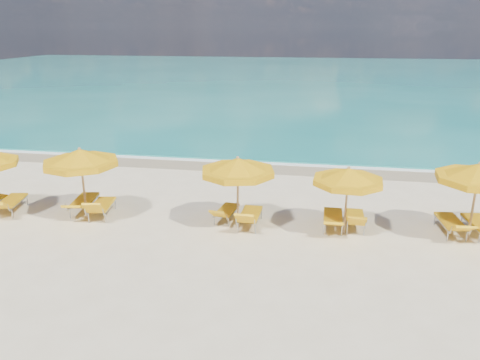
# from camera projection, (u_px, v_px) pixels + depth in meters

# --- Properties ---
(ground_plane) EXTENTS (120.00, 120.00, 0.00)m
(ground_plane) POSITION_uv_depth(u_px,v_px,m) (232.00, 228.00, 15.55)
(ground_plane) COLOR beige
(ocean) EXTENTS (120.00, 80.00, 0.30)m
(ocean) POSITION_uv_depth(u_px,v_px,m) (301.00, 78.00, 60.48)
(ocean) COLOR #157770
(ocean) RESTS_ON ground
(wet_sand_band) EXTENTS (120.00, 2.60, 0.01)m
(wet_sand_band) POSITION_uv_depth(u_px,v_px,m) (261.00, 166.00, 22.47)
(wet_sand_band) COLOR tan
(wet_sand_band) RESTS_ON ground
(foam_line) EXTENTS (120.00, 1.20, 0.03)m
(foam_line) POSITION_uv_depth(u_px,v_px,m) (263.00, 161.00, 23.22)
(foam_line) COLOR white
(foam_line) RESTS_ON ground
(whitecap_near) EXTENTS (14.00, 0.36, 0.05)m
(whitecap_near) POSITION_uv_depth(u_px,v_px,m) (193.00, 123.00, 32.42)
(whitecap_near) COLOR white
(whitecap_near) RESTS_ON ground
(whitecap_far) EXTENTS (18.00, 0.30, 0.05)m
(whitecap_far) POSITION_uv_depth(u_px,v_px,m) (388.00, 112.00, 36.73)
(whitecap_far) COLOR white
(whitecap_far) RESTS_ON ground
(umbrella_3) EXTENTS (2.83, 2.83, 2.57)m
(umbrella_3) POSITION_uv_depth(u_px,v_px,m) (80.00, 158.00, 15.63)
(umbrella_3) COLOR tan
(umbrella_3) RESTS_ON ground
(umbrella_4) EXTENTS (2.80, 2.80, 2.47)m
(umbrella_4) POSITION_uv_depth(u_px,v_px,m) (238.00, 167.00, 14.93)
(umbrella_4) COLOR tan
(umbrella_4) RESTS_ON ground
(umbrella_5) EXTENTS (2.84, 2.84, 2.28)m
(umbrella_5) POSITION_uv_depth(u_px,v_px,m) (348.00, 177.00, 14.50)
(umbrella_5) COLOR tan
(umbrella_5) RESTS_ON ground
(umbrella_6) EXTENTS (3.13, 3.13, 2.54)m
(umbrella_6) POSITION_uv_depth(u_px,v_px,m) (479.00, 174.00, 14.07)
(umbrella_6) COLOR tan
(umbrella_6) RESTS_ON ground
(lounger_2_right) EXTENTS (1.02, 2.07, 0.82)m
(lounger_2_right) POSITION_uv_depth(u_px,v_px,m) (11.00, 206.00, 16.82)
(lounger_2_right) COLOR #A5A8AD
(lounger_2_right) RESTS_ON ground
(lounger_3_left) EXTENTS (0.98, 2.17, 0.75)m
(lounger_3_left) POSITION_uv_depth(u_px,v_px,m) (84.00, 205.00, 16.84)
(lounger_3_left) COLOR #A5A8AD
(lounger_3_left) RESTS_ON ground
(lounger_3_right) EXTENTS (0.94, 1.96, 0.92)m
(lounger_3_right) POSITION_uv_depth(u_px,v_px,m) (102.00, 210.00, 16.45)
(lounger_3_right) COLOR #A5A8AD
(lounger_3_right) RESTS_ON ground
(lounger_4_left) EXTENTS (0.78, 1.74, 0.73)m
(lounger_4_left) POSITION_uv_depth(u_px,v_px,m) (226.00, 214.00, 16.14)
(lounger_4_left) COLOR #A5A8AD
(lounger_4_left) RESTS_ON ground
(lounger_4_right) EXTENTS (0.70, 1.91, 0.89)m
(lounger_4_right) POSITION_uv_depth(u_px,v_px,m) (250.00, 219.00, 15.64)
(lounger_4_right) COLOR #A5A8AD
(lounger_4_right) RESTS_ON ground
(lounger_5_left) EXTENTS (0.67, 1.97, 0.73)m
(lounger_5_left) POSITION_uv_depth(u_px,v_px,m) (333.00, 222.00, 15.47)
(lounger_5_left) COLOR #A5A8AD
(lounger_5_left) RESTS_ON ground
(lounger_5_right) EXTENTS (0.63, 1.78, 0.83)m
(lounger_5_right) POSITION_uv_depth(u_px,v_px,m) (355.00, 222.00, 15.48)
(lounger_5_right) COLOR #A5A8AD
(lounger_5_right) RESTS_ON ground
(lounger_6_left) EXTENTS (0.82, 2.01, 0.79)m
(lounger_6_left) POSITION_uv_depth(u_px,v_px,m) (451.00, 227.00, 15.06)
(lounger_6_left) COLOR #A5A8AD
(lounger_6_left) RESTS_ON ground
(lounger_6_right) EXTENTS (0.91, 1.97, 0.94)m
(lounger_6_right) POSITION_uv_depth(u_px,v_px,m) (480.00, 228.00, 14.94)
(lounger_6_right) COLOR #A5A8AD
(lounger_6_right) RESTS_ON ground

